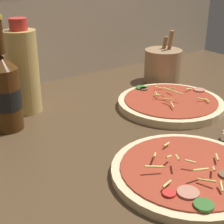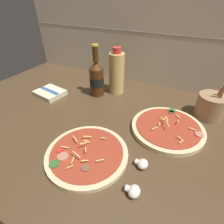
{
  "view_description": "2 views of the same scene",
  "coord_description": "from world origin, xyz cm",
  "views": [
    {
      "loc": [
        -41.25,
        -52.99,
        37.63
      ],
      "look_at": [
        -0.21,
        4.03,
        7.18
      ],
      "focal_mm": 55.0,
      "sensor_mm": 36.0,
      "label": 1
    },
    {
      "loc": [
        25.48,
        -50.06,
        47.71
      ],
      "look_at": [
        -0.68,
        0.77,
        8.06
      ],
      "focal_mm": 28.0,
      "sensor_mm": 36.0,
      "label": 2
    }
  ],
  "objects": [
    {
      "name": "counter_slab",
      "position": [
        0.0,
        0.0,
        1.25
      ],
      "size": [
        160.0,
        90.0,
        2.5
      ],
      "color": "#4C3823",
      "rests_on": "ground"
    },
    {
      "name": "tile_backsplash",
      "position": [
        0.0,
        45.5,
        30.0
      ],
      "size": [
        160.0,
        1.13,
        60.0
      ],
      "color": "beige",
      "rests_on": "ground"
    },
    {
      "name": "pizza_near",
      "position": [
        -0.26,
        -18.69,
        3.42
      ],
      "size": [
        27.25,
        27.25,
        4.5
      ],
      "color": "beige",
      "rests_on": "counter_slab"
    },
    {
      "name": "pizza_far",
      "position": [
        20.8,
        6.59,
        3.58
      ],
      "size": [
        27.87,
        27.87,
        5.45
      ],
      "color": "beige",
      "rests_on": "counter_slab"
    },
    {
      "name": "beer_bottle",
      "position": [
        -18.86,
        19.19,
        11.66
      ],
      "size": [
        7.18,
        7.18,
        25.53
      ],
      "color": "#47280F",
      "rests_on": "counter_slab"
    },
    {
      "name": "oil_bottle",
      "position": [
        -11.24,
        26.44,
        13.31
      ],
      "size": [
        7.8,
        7.8,
        23.51
      ],
      "color": "#D6B766",
      "rests_on": "counter_slab"
    },
    {
      "name": "mushroom_left",
      "position": [
        17.66,
        -14.54,
        3.85
      ],
      "size": [
        4.04,
        3.84,
        2.69
      ],
      "color": "white",
      "rests_on": "counter_slab"
    },
    {
      "name": "mushroom_right",
      "position": [
        18.55,
        -24.18,
        3.88
      ],
      "size": [
        4.15,
        3.95,
        2.77
      ],
      "color": "white",
      "rests_on": "counter_slab"
    },
    {
      "name": "utensil_crock",
      "position": [
        34.27,
        24.06,
        7.73
      ],
      "size": [
        11.7,
        11.7,
        16.32
      ],
      "color": "#9E7A56",
      "rests_on": "counter_slab"
    },
    {
      "name": "dish_towel",
      "position": [
        -40.69,
        7.15,
        3.71
      ],
      "size": [
        15.69,
        13.71,
        2.56
      ],
      "color": "beige",
      "rests_on": "counter_slab"
    }
  ]
}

